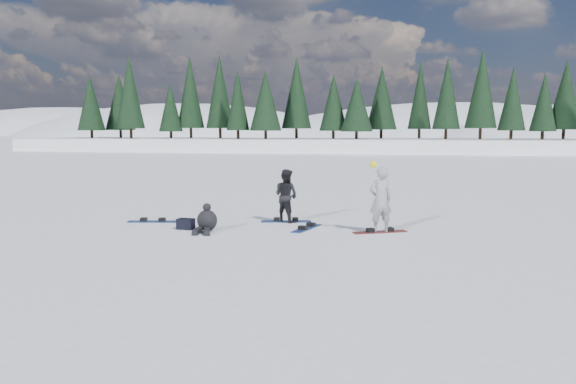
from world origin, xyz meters
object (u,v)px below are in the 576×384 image
(snowboard_loose_a, at_px, (307,228))
(snowboard_loose_c, at_px, (153,222))
(seated_rider, at_px, (207,221))
(snowboarder_woman, at_px, (380,199))
(gear_bag, at_px, (186,224))
(snowboarder_man, at_px, (286,196))

(snowboard_loose_a, bearing_deg, snowboard_loose_c, 102.41)
(snowboard_loose_a, height_order, snowboard_loose_c, same)
(seated_rider, relative_size, snowboard_loose_a, 0.65)
(snowboarder_woman, relative_size, seated_rider, 1.99)
(seated_rider, bearing_deg, snowboard_loose_a, 8.17)
(snowboarder_woman, bearing_deg, gear_bag, -20.70)
(gear_bag, relative_size, snowboard_loose_c, 0.30)
(snowboarder_man, relative_size, snowboard_loose_a, 1.07)
(snowboard_loose_a, bearing_deg, gear_bag, 117.35)
(seated_rider, relative_size, gear_bag, 2.17)
(seated_rider, bearing_deg, gear_bag, 148.60)
(snowboarder_man, bearing_deg, snowboard_loose_a, 154.59)
(snowboarder_man, xyz_separation_m, snowboard_loose_c, (-3.94, -0.79, -0.78))
(snowboard_loose_a, relative_size, snowboard_loose_c, 1.00)
(snowboard_loose_a, bearing_deg, snowboarder_man, 52.89)
(snowboarder_man, bearing_deg, snowboarder_woman, -176.13)
(snowboarder_man, distance_m, seated_rider, 2.75)
(snowboarder_man, bearing_deg, seated_rider, 74.65)
(snowboard_loose_a, distance_m, snowboard_loose_c, 4.74)
(snowboarder_man, distance_m, snowboard_loose_c, 4.09)
(gear_bag, xyz_separation_m, snowboard_loose_a, (3.32, 0.70, -0.14))
(gear_bag, bearing_deg, seated_rider, -19.68)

